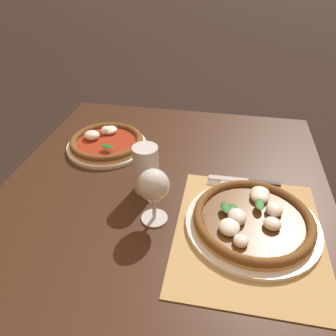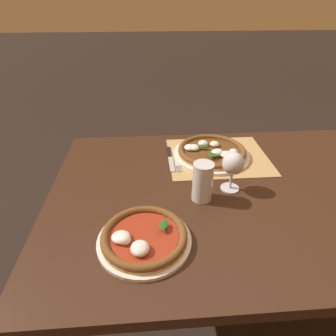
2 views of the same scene
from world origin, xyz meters
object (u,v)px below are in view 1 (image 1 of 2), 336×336
at_px(wine_glass, 153,187).
at_px(fork, 240,185).
at_px(pizza_near, 253,220).
at_px(pizza_far, 106,142).
at_px(knife, 244,181).
at_px(pint_glass, 146,170).

relative_size(wine_glass, fork, 0.77).
bearing_deg(pizza_near, pizza_far, 58.32).
xyz_separation_m(wine_glass, knife, (0.21, -0.23, -0.10)).
bearing_deg(wine_glass, knife, -48.44).
bearing_deg(pizza_far, pizza_near, -121.68).
relative_size(pizza_near, fork, 1.71).
bearing_deg(wine_glass, fork, -50.77).
relative_size(pint_glass, fork, 0.72).
bearing_deg(pizza_near, knife, 5.72).
height_order(pint_glass, fork, pint_glass).
bearing_deg(wine_glass, pizza_far, 37.05).
bearing_deg(wine_glass, pizza_near, -85.77).
distance_m(pizza_far, knife, 0.49).
distance_m(fork, knife, 0.03).
relative_size(pizza_near, pizza_far, 1.22).
bearing_deg(fork, pizza_far, 72.80).
bearing_deg(wine_glass, pint_glass, 22.79).
distance_m(pizza_far, wine_glass, 0.42).
bearing_deg(pizza_far, wine_glass, -142.95).
bearing_deg(pint_glass, fork, -76.86).
bearing_deg(fork, pint_glass, 103.14).
xyz_separation_m(pint_glass, knife, (0.09, -0.28, -0.06)).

